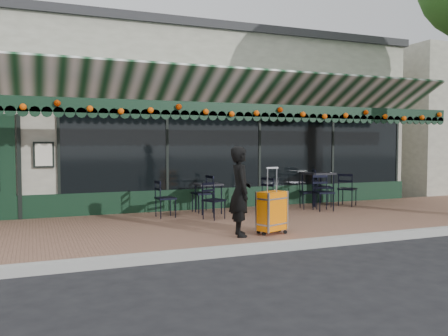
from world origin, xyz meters
name	(u,v)px	position (x,y,z in m)	size (l,w,h in m)	color
ground	(290,249)	(0.00, 0.00, 0.00)	(80.00, 80.00, 0.00)	black
sidewalk	(240,225)	(0.00, 2.00, 0.07)	(18.00, 4.00, 0.15)	brown
curb	(292,245)	(0.00, -0.08, 0.07)	(18.00, 0.16, 0.15)	#9E9E99
restaurant_building	(165,127)	(0.00, 7.84, 2.27)	(12.00, 9.60, 4.50)	gray
woman	(240,191)	(-0.63, 0.60, 0.92)	(0.56, 0.37, 1.54)	black
suitcase	(272,212)	(-0.03, 0.57, 0.54)	(0.58, 0.45, 1.16)	orange
cafe_table_a	(318,176)	(2.90, 3.60, 0.91)	(0.68, 0.68, 0.84)	black
cafe_table_b	(208,186)	(-0.22, 3.31, 0.76)	(0.55, 0.55, 0.68)	black
chair_a_left	(308,193)	(2.29, 3.07, 0.54)	(0.39, 0.39, 0.78)	black
chair_a_right	(322,188)	(2.83, 3.31, 0.63)	(0.48, 0.48, 0.95)	black
chair_a_front	(323,193)	(2.43, 2.65, 0.58)	(0.43, 0.43, 0.85)	black
chair_a_extra	(347,189)	(3.51, 3.18, 0.57)	(0.42, 0.42, 0.84)	black
chair_b_left	(202,194)	(-0.29, 3.50, 0.58)	(0.43, 0.43, 0.86)	black
chair_b_right	(273,194)	(1.27, 3.00, 0.56)	(0.41, 0.41, 0.82)	black
chair_b_front	(214,201)	(-0.41, 2.45, 0.54)	(0.39, 0.39, 0.78)	black
chair_solo	(166,199)	(-1.28, 3.08, 0.55)	(0.40, 0.40, 0.81)	black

